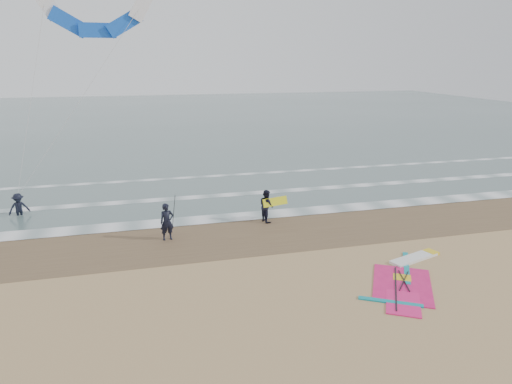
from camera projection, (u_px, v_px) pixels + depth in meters
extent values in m
plane|color=tan|center=(298.00, 299.00, 14.79)|extent=(120.00, 120.00, 0.00)
cube|color=#47605E|center=(176.00, 118.00, 59.43)|extent=(120.00, 80.00, 0.02)
cube|color=brown|center=(254.00, 233.00, 20.37)|extent=(120.00, 5.00, 0.01)
cube|color=white|center=(243.00, 216.00, 22.41)|extent=(120.00, 1.20, 0.02)
cube|color=white|center=(228.00, 195.00, 25.94)|extent=(120.00, 0.70, 0.02)
cube|color=white|center=(215.00, 176.00, 30.13)|extent=(120.00, 0.50, 0.01)
cube|color=white|center=(414.00, 258.00, 17.67)|extent=(2.24, 1.19, 0.10)
cube|color=yellow|center=(431.00, 252.00, 18.18)|extent=(0.53, 0.62, 0.11)
cube|color=#EC1D6E|center=(402.00, 284.00, 15.69)|extent=(3.06, 3.37, 0.03)
cube|color=#EC1D6E|center=(403.00, 303.00, 14.48)|extent=(1.69, 1.88, 0.04)
cube|color=#0C8C99|center=(406.00, 268.00, 16.94)|extent=(1.56, 2.51, 0.04)
cube|color=#0C8C99|center=(390.00, 302.00, 14.56)|extent=(1.83, 1.17, 0.04)
cube|color=yellow|center=(402.00, 278.00, 16.15)|extent=(0.79, 0.76, 0.05)
cylinder|color=black|center=(396.00, 287.00, 15.43)|extent=(1.61, 2.74, 0.05)
cylinder|color=black|center=(404.00, 280.00, 15.88)|extent=(1.08, 1.19, 0.03)
cylinder|color=black|center=(404.00, 280.00, 15.88)|extent=(0.52, 1.50, 0.03)
imported|color=black|center=(167.00, 222.00, 19.39)|extent=(0.65, 0.49, 1.62)
imported|color=black|center=(266.00, 206.00, 21.61)|extent=(0.75, 0.88, 1.56)
imported|color=black|center=(18.00, 201.00, 22.37)|extent=(1.11, 0.90, 1.50)
cylinder|color=black|center=(174.00, 213.00, 19.36)|extent=(0.17, 0.86, 1.82)
cube|color=yellow|center=(275.00, 202.00, 21.55)|extent=(1.30, 0.51, 0.39)
cube|color=white|center=(45.00, 0.00, 22.44)|extent=(1.56, 0.34, 1.96)
cube|color=blue|center=(68.00, 22.00, 22.96)|extent=(1.95, 0.40, 1.56)
cube|color=blue|center=(98.00, 30.00, 23.38)|extent=(1.83, 0.38, 0.74)
cube|color=blue|center=(124.00, 23.00, 23.60)|extent=(1.95, 0.40, 1.56)
cube|color=white|center=(143.00, 3.00, 23.56)|extent=(1.56, 0.34, 1.96)
cylinder|color=beige|center=(31.00, 99.00, 22.38)|extent=(1.96, 2.49, 9.29)
cylinder|color=beige|center=(82.00, 98.00, 22.93)|extent=(6.67, 2.49, 9.30)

